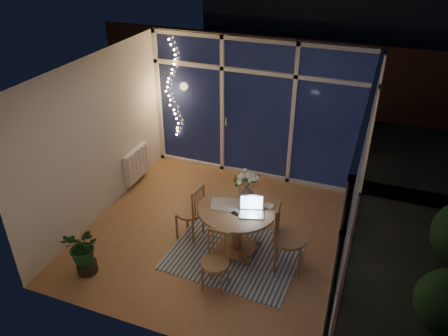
% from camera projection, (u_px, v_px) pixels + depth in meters
% --- Properties ---
extents(floor, '(4.00, 4.00, 0.00)m').
position_uv_depth(floor, '(217.00, 234.00, 6.84)').
color(floor, olive).
rests_on(floor, ground).
extents(ceiling, '(4.00, 4.00, 0.00)m').
position_uv_depth(ceiling, '(216.00, 72.00, 5.55)').
color(ceiling, white).
rests_on(ceiling, wall_back).
extents(wall_back, '(4.00, 0.04, 2.60)m').
position_uv_depth(wall_back, '(258.00, 111.00, 7.82)').
color(wall_back, silver).
rests_on(wall_back, floor).
extents(wall_front, '(4.00, 0.04, 2.60)m').
position_uv_depth(wall_front, '(146.00, 247.00, 4.58)').
color(wall_front, silver).
rests_on(wall_front, floor).
extents(wall_left, '(0.04, 4.00, 2.60)m').
position_uv_depth(wall_left, '(98.00, 139.00, 6.81)').
color(wall_left, silver).
rests_on(wall_left, floor).
extents(wall_right, '(0.04, 4.00, 2.60)m').
position_uv_depth(wall_right, '(362.00, 188.00, 5.58)').
color(wall_right, silver).
rests_on(wall_right, floor).
extents(window_wall_back, '(4.00, 0.10, 2.60)m').
position_uv_depth(window_wall_back, '(257.00, 112.00, 7.78)').
color(window_wall_back, silver).
rests_on(window_wall_back, floor).
extents(window_wall_right, '(0.10, 4.00, 2.60)m').
position_uv_depth(window_wall_right, '(358.00, 188.00, 5.59)').
color(window_wall_right, silver).
rests_on(window_wall_right, floor).
extents(radiator, '(0.10, 0.70, 0.58)m').
position_uv_depth(radiator, '(137.00, 164.00, 7.97)').
color(radiator, white).
rests_on(radiator, wall_left).
extents(fairy_lights, '(0.24, 0.10, 1.85)m').
position_uv_depth(fairy_lights, '(171.00, 90.00, 8.12)').
color(fairy_lights, '#FFBF66').
rests_on(fairy_lights, window_wall_back).
extents(garden_patio, '(12.00, 6.00, 0.10)m').
position_uv_depth(garden_patio, '(311.00, 121.00, 10.77)').
color(garden_patio, black).
rests_on(garden_patio, ground).
extents(garden_fence, '(11.00, 0.08, 1.80)m').
position_uv_depth(garden_fence, '(298.00, 75.00, 10.85)').
color(garden_fence, '#3A1E15').
rests_on(garden_fence, ground).
extents(neighbour_roof, '(7.00, 3.00, 2.20)m').
position_uv_depth(neighbour_roof, '(335.00, 2.00, 12.54)').
color(neighbour_roof, '#363841').
rests_on(neighbour_roof, ground).
extents(garden_shrubs, '(0.90, 0.90, 0.90)m').
position_uv_depth(garden_shrubs, '(240.00, 119.00, 9.62)').
color(garden_shrubs, black).
rests_on(garden_shrubs, ground).
extents(rug, '(1.91, 1.56, 0.01)m').
position_uv_depth(rug, '(234.00, 254.00, 6.43)').
color(rug, beige).
rests_on(rug, floor).
extents(dining_table, '(1.17, 1.17, 0.77)m').
position_uv_depth(dining_table, '(237.00, 229.00, 6.32)').
color(dining_table, olive).
rests_on(dining_table, floor).
extents(chair_left, '(0.48, 0.48, 0.93)m').
position_uv_depth(chair_left, '(189.00, 211.00, 6.58)').
color(chair_left, olive).
rests_on(chair_left, floor).
extents(chair_right, '(0.54, 0.54, 1.05)m').
position_uv_depth(chair_right, '(290.00, 237.00, 5.94)').
color(chair_right, olive).
rests_on(chair_right, floor).
extents(chair_front, '(0.40, 0.40, 0.84)m').
position_uv_depth(chair_front, '(215.00, 262.00, 5.67)').
color(chair_front, olive).
rests_on(chair_front, floor).
extents(laptop, '(0.41, 0.38, 0.25)m').
position_uv_depth(laptop, '(252.00, 207.00, 5.93)').
color(laptop, silver).
rests_on(laptop, dining_table).
extents(flower_vase, '(0.21, 0.21, 0.21)m').
position_uv_depth(flower_vase, '(246.00, 193.00, 6.27)').
color(flower_vase, silver).
rests_on(flower_vase, dining_table).
extents(bowl, '(0.16, 0.16, 0.04)m').
position_uv_depth(bowl, '(269.00, 206.00, 6.13)').
color(bowl, white).
rests_on(bowl, dining_table).
extents(newspapers, '(0.44, 0.36, 0.01)m').
position_uv_depth(newspapers, '(228.00, 204.00, 6.20)').
color(newspapers, silver).
rests_on(newspapers, dining_table).
extents(phone, '(0.13, 0.10, 0.01)m').
position_uv_depth(phone, '(236.00, 214.00, 6.00)').
color(phone, black).
rests_on(phone, dining_table).
extents(potted_plant, '(0.62, 0.57, 0.76)m').
position_uv_depth(potted_plant, '(84.00, 250.00, 5.93)').
color(potted_plant, '#19471F').
rests_on(potted_plant, floor).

